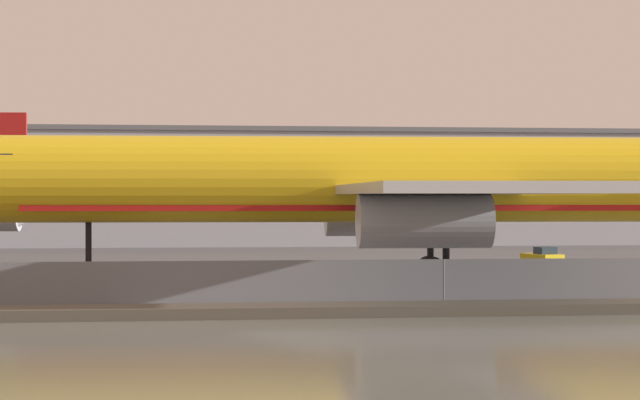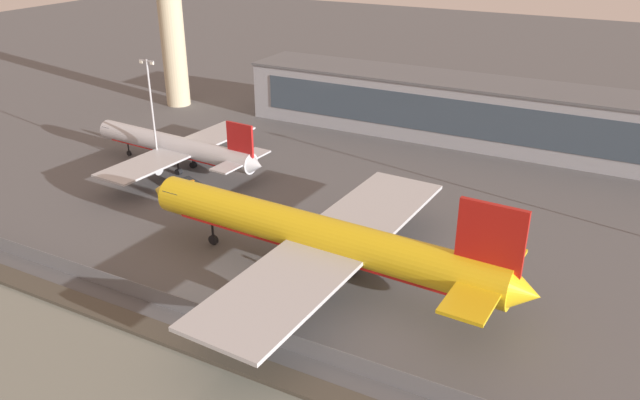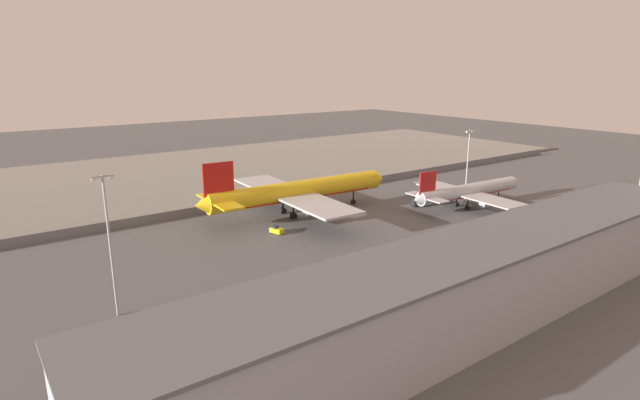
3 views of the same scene
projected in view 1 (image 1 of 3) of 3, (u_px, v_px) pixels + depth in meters
name	position (u px, v px, depth m)	size (l,w,h in m)	color
ground_plane	(385.00, 283.00, 76.83)	(500.00, 500.00, 0.00)	#565659
shoreline_seawall	(466.00, 308.00, 56.50)	(320.00, 3.00, 0.50)	#474238
perimeter_fence	(444.00, 282.00, 60.96)	(280.00, 0.10, 2.26)	slate
cargo_jet_yellow	(395.00, 183.00, 75.76)	(56.63, 48.70, 16.11)	yellow
baggage_tug	(542.00, 261.00, 87.55)	(2.43, 3.52, 1.80)	yellow
terminal_building	(369.00, 187.00, 139.80)	(113.86, 15.03, 12.76)	#9EA3AD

